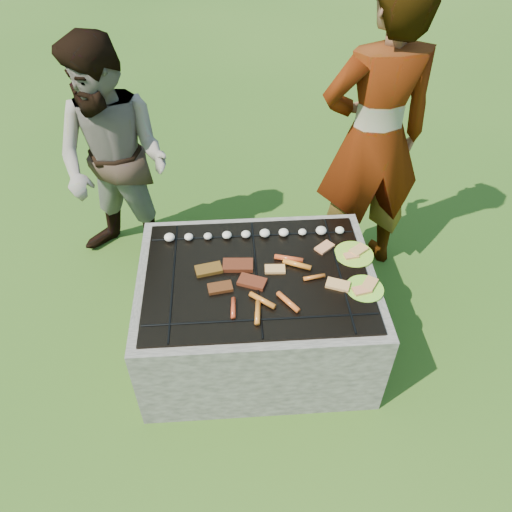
{
  "coord_description": "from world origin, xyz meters",
  "views": [
    {
      "loc": [
        -0.13,
        -1.91,
        2.52
      ],
      "look_at": [
        0.0,
        0.05,
        0.7
      ],
      "focal_mm": 35.0,
      "sensor_mm": 36.0,
      "label": 1
    }
  ],
  "objects_px": {
    "plate_near": "(365,288)",
    "fire_pit": "(257,314)",
    "cook": "(374,140)",
    "bystander": "(115,164)",
    "plate_far": "(354,254)"
  },
  "relations": [
    {
      "from": "plate_far",
      "to": "plate_near",
      "type": "distance_m",
      "value": 0.27
    },
    {
      "from": "cook",
      "to": "bystander",
      "type": "height_order",
      "value": "cook"
    },
    {
      "from": "plate_near",
      "to": "bystander",
      "type": "height_order",
      "value": "bystander"
    },
    {
      "from": "plate_near",
      "to": "bystander",
      "type": "bearing_deg",
      "value": 144.3
    },
    {
      "from": "plate_near",
      "to": "bystander",
      "type": "xyz_separation_m",
      "value": [
        -1.4,
        1.01,
        0.19
      ]
    },
    {
      "from": "cook",
      "to": "bystander",
      "type": "xyz_separation_m",
      "value": [
        -1.61,
        0.11,
        -0.17
      ]
    },
    {
      "from": "plate_far",
      "to": "fire_pit",
      "type": "bearing_deg",
      "value": -167.47
    },
    {
      "from": "fire_pit",
      "to": "bystander",
      "type": "xyz_separation_m",
      "value": [
        -0.84,
        0.87,
        0.52
      ]
    },
    {
      "from": "plate_near",
      "to": "fire_pit",
      "type": "bearing_deg",
      "value": 165.73
    },
    {
      "from": "plate_far",
      "to": "plate_near",
      "type": "xyz_separation_m",
      "value": [
        -0.0,
        -0.27,
        0.0
      ]
    },
    {
      "from": "cook",
      "to": "fire_pit",
      "type": "bearing_deg",
      "value": 37.31
    },
    {
      "from": "fire_pit",
      "to": "plate_near",
      "type": "bearing_deg",
      "value": -14.27
    },
    {
      "from": "cook",
      "to": "plate_far",
      "type": "bearing_deg",
      "value": 64.65
    },
    {
      "from": "bystander",
      "to": "plate_near",
      "type": "bearing_deg",
      "value": -12.35
    },
    {
      "from": "fire_pit",
      "to": "bystander",
      "type": "distance_m",
      "value": 1.31
    }
  ]
}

